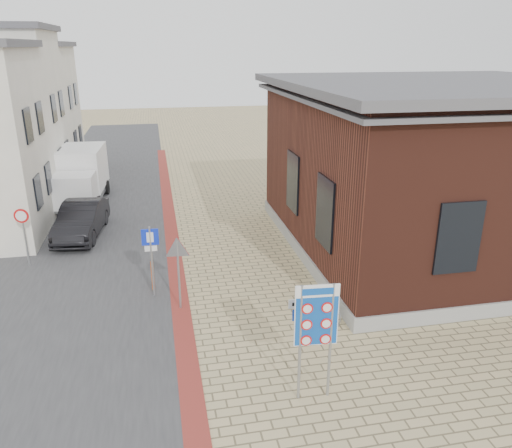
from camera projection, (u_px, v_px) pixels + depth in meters
name	position (u px, v px, depth m)	size (l,w,h in m)	color
ground	(264.00, 364.00, 13.38)	(120.00, 120.00, 0.00)	tan
road_strip	(100.00, 208.00, 26.17)	(7.00, 60.00, 0.02)	#38383A
curb_strip	(172.00, 237.00, 22.22)	(0.60, 40.00, 0.02)	maroon
brick_building	(442.00, 164.00, 20.34)	(13.00, 13.00, 6.80)	gray
townhouse_far	(17.00, 110.00, 32.04)	(7.40, 6.40, 8.30)	white
bike_rack	(330.00, 306.00, 15.82)	(0.08, 1.80, 0.60)	slate
sedan	(81.00, 220.00, 22.18)	(1.61, 4.61, 1.52)	black
box_truck	(81.00, 176.00, 26.71)	(2.59, 5.59, 2.86)	slate
border_sign	(316.00, 318.00, 11.43)	(1.03, 0.13, 3.02)	gray
essen_sign	(301.00, 323.00, 12.27)	(0.66, 0.07, 2.44)	gray
parking_sign	(151.00, 250.00, 16.41)	(0.56, 0.07, 2.52)	gray
yield_sign	(178.00, 256.00, 15.60)	(0.87, 0.15, 2.45)	gray
speed_sign	(24.00, 228.00, 18.81)	(0.55, 0.09, 2.34)	gray
bollard	(153.00, 276.00, 17.27)	(0.10, 0.10, 1.08)	#E84D0C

